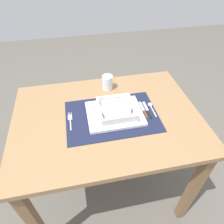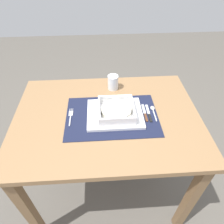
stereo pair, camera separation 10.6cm
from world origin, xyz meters
The scene contains 10 objects.
ground_plane centered at (0.00, 0.00, 0.00)m, with size 6.00×6.00×0.00m, color #59544C.
dining_table centered at (0.00, 0.00, 0.65)m, with size 0.99×0.72×0.76m.
placemat centered at (0.03, -0.01, 0.76)m, with size 0.49×0.33×0.00m, color #191E38.
serving_plate centered at (0.04, 0.00, 0.77)m, with size 0.29×0.23×0.02m, color white.
porridge_bowl centered at (0.05, -0.01, 0.80)m, with size 0.18×0.18×0.05m.
fork centered at (-0.19, 0.01, 0.76)m, with size 0.02×0.13×0.00m.
spoon centered at (0.25, 0.02, 0.76)m, with size 0.02×0.12×0.01m.
butter_knife centered at (0.22, -0.01, 0.76)m, with size 0.01×0.14×0.01m.
bread_knife centered at (0.20, -0.01, 0.76)m, with size 0.01×0.13×0.01m.
drinking_glass centered at (0.05, 0.24, 0.80)m, with size 0.06×0.06×0.09m.
Camera 1 is at (-0.13, -0.77, 1.50)m, focal length 32.44 mm.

